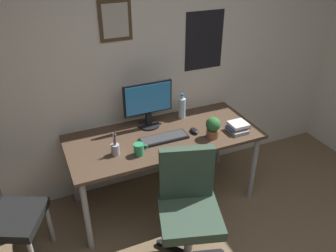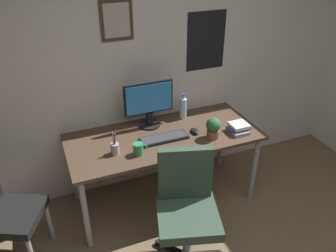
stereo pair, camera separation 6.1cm
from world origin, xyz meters
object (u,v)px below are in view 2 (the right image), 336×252
at_px(office_chair, 187,203).
at_px(keyboard, 164,138).
at_px(computer_mouse, 195,131).
at_px(book_stack_left, 238,128).
at_px(potted_plant, 213,127).
at_px(water_bottle, 183,108).
at_px(coffee_mug_near, 138,149).
at_px(side_chair, 2,209).
at_px(monitor, 149,102).
at_px(pen_cup, 115,148).

relative_size(office_chair, keyboard, 2.21).
xyz_separation_m(office_chair, computer_mouse, (0.35, 0.61, 0.23)).
bearing_deg(office_chair, book_stack_left, 32.82).
xyz_separation_m(computer_mouse, potted_plant, (0.11, -0.13, 0.09)).
relative_size(water_bottle, coffee_mug_near, 2.07).
relative_size(side_chair, monitor, 1.90).
height_order(office_chair, keyboard, office_chair).
bearing_deg(keyboard, book_stack_left, -11.51).
height_order(coffee_mug_near, potted_plant, potted_plant).
distance_m(monitor, book_stack_left, 0.85).
xyz_separation_m(side_chair, water_bottle, (1.69, 0.42, 0.34)).
bearing_deg(potted_plant, side_chair, 179.32).
height_order(side_chair, computer_mouse, side_chair).
bearing_deg(potted_plant, coffee_mug_near, 179.86).
distance_m(coffee_mug_near, pen_cup, 0.19).
relative_size(monitor, water_bottle, 1.82).
height_order(keyboard, water_bottle, water_bottle).
distance_m(potted_plant, pen_cup, 0.87).
bearing_deg(keyboard, side_chair, -175.24).
bearing_deg(side_chair, pen_cup, 3.67).
distance_m(coffee_mug_near, book_stack_left, 0.95).
xyz_separation_m(side_chair, potted_plant, (1.78, -0.02, 0.34)).
bearing_deg(pen_cup, computer_mouse, 4.14).
relative_size(computer_mouse, potted_plant, 0.56).
bearing_deg(pen_cup, side_chair, -176.33).
height_order(keyboard, coffee_mug_near, coffee_mug_near).
bearing_deg(book_stack_left, coffee_mug_near, 179.76).
bearing_deg(book_stack_left, office_chair, -147.18).
bearing_deg(pen_cup, monitor, 38.91).
bearing_deg(side_chair, potted_plant, -0.68).
bearing_deg(side_chair, keyboard, 4.76).
relative_size(potted_plant, pen_cup, 0.98).
bearing_deg(pen_cup, water_bottle, 25.08).
xyz_separation_m(water_bottle, pen_cup, (-0.77, -0.36, -0.05)).
bearing_deg(computer_mouse, potted_plant, -50.58).
xyz_separation_m(potted_plant, pen_cup, (-0.86, 0.08, -0.05)).
height_order(keyboard, book_stack_left, book_stack_left).
height_order(side_chair, potted_plant, potted_plant).
relative_size(side_chair, pen_cup, 4.38).
bearing_deg(keyboard, office_chair, -95.17).
bearing_deg(office_chair, computer_mouse, 59.67).
bearing_deg(potted_plant, book_stack_left, -0.50).
distance_m(monitor, computer_mouse, 0.49).
bearing_deg(side_chair, computer_mouse, 3.88).
xyz_separation_m(keyboard, water_bottle, (0.32, 0.31, 0.09)).
bearing_deg(coffee_mug_near, side_chair, 178.98).
xyz_separation_m(monitor, book_stack_left, (0.71, -0.42, -0.20)).
xyz_separation_m(monitor, computer_mouse, (0.34, -0.28, -0.22)).
relative_size(office_chair, side_chair, 1.09).
distance_m(office_chair, keyboard, 0.65).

